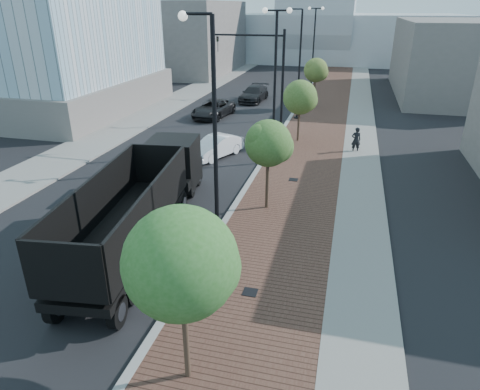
% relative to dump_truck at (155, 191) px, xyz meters
% --- Properties ---
extents(sidewalk, '(7.00, 140.00, 0.12)m').
position_rel_dump_truck_xyz_m(sidewalk, '(6.79, 27.28, -1.37)').
color(sidewalk, '#4C2D23').
rests_on(sidewalk, ground).
extents(concrete_strip, '(2.40, 140.00, 0.13)m').
position_rel_dump_truck_xyz_m(concrete_strip, '(9.49, 27.28, -1.37)').
color(concrete_strip, slate).
rests_on(concrete_strip, ground).
extents(curb, '(0.30, 140.00, 0.14)m').
position_rel_dump_truck_xyz_m(curb, '(3.29, 27.28, -1.36)').
color(curb, gray).
rests_on(curb, ground).
extents(west_sidewalk, '(4.00, 140.00, 0.12)m').
position_rel_dump_truck_xyz_m(west_sidewalk, '(-9.71, 27.28, -1.37)').
color(west_sidewalk, slate).
rests_on(west_sidewalk, ground).
extents(dump_truck, '(4.16, 13.55, 3.40)m').
position_rel_dump_truck_xyz_m(dump_truck, '(0.00, 0.00, 0.00)').
color(dump_truck, black).
rests_on(dump_truck, ground).
extents(white_sedan, '(3.11, 4.57, 1.43)m').
position_rel_dump_truck_xyz_m(white_sedan, '(-0.00, 9.45, -0.72)').
color(white_sedan, white).
rests_on(white_sedan, ground).
extents(dark_car_mid, '(3.17, 5.71, 1.51)m').
position_rel_dump_truck_xyz_m(dark_car_mid, '(-3.62, 20.25, -0.68)').
color(dark_car_mid, black).
rests_on(dark_car_mid, ground).
extents(dark_car_far, '(2.54, 5.52, 1.57)m').
position_rel_dump_truck_xyz_m(dark_car_far, '(-1.60, 28.08, -0.65)').
color(dark_car_far, black).
rests_on(dark_car_far, ground).
extents(pedestrian, '(0.73, 0.56, 1.78)m').
position_rel_dump_truck_xyz_m(pedestrian, '(9.08, 12.78, -0.54)').
color(pedestrian, black).
rests_on(pedestrian, ground).
extents(streetlight_1, '(1.44, 0.56, 9.21)m').
position_rel_dump_truck_xyz_m(streetlight_1, '(3.78, -2.72, 2.91)').
color(streetlight_1, black).
rests_on(streetlight_1, ground).
extents(streetlight_2, '(1.72, 0.56, 9.28)m').
position_rel_dump_truck_xyz_m(streetlight_2, '(3.89, 9.28, 3.39)').
color(streetlight_2, black).
rests_on(streetlight_2, ground).
extents(streetlight_3, '(1.44, 0.56, 9.21)m').
position_rel_dump_truck_xyz_m(streetlight_3, '(3.78, 21.28, 2.91)').
color(streetlight_3, black).
rests_on(streetlight_3, ground).
extents(streetlight_4, '(1.72, 0.56, 9.28)m').
position_rel_dump_truck_xyz_m(streetlight_4, '(3.89, 33.28, 3.39)').
color(streetlight_4, black).
rests_on(streetlight_4, ground).
extents(traffic_mast, '(5.09, 0.20, 8.00)m').
position_rel_dump_truck_xyz_m(traffic_mast, '(2.99, 12.28, 3.55)').
color(traffic_mast, black).
rests_on(traffic_mast, ground).
extents(tree_0, '(2.84, 2.84, 5.14)m').
position_rel_dump_truck_xyz_m(tree_0, '(4.94, -8.70, 2.27)').
color(tree_0, '#382619').
rests_on(tree_0, ground).
extents(tree_1, '(2.30, 2.23, 4.56)m').
position_rel_dump_truck_xyz_m(tree_1, '(4.94, 2.30, 1.99)').
color(tree_1, '#382619').
rests_on(tree_1, ground).
extents(tree_2, '(2.49, 2.46, 4.56)m').
position_rel_dump_truck_xyz_m(tree_2, '(4.94, 14.30, 1.89)').
color(tree_2, '#382619').
rests_on(tree_2, ground).
extents(tree_3, '(2.35, 2.30, 4.83)m').
position_rel_dump_truck_xyz_m(tree_3, '(4.94, 26.30, 2.23)').
color(tree_3, '#382619').
rests_on(tree_3, ground).
extents(tower_podium, '(19.00, 19.00, 3.00)m').
position_rel_dump_truck_xyz_m(tower_podium, '(-20.71, 19.28, 0.07)').
color(tower_podium, slate).
rests_on(tower_podium, ground).
extents(convention_center, '(50.00, 30.00, 50.00)m').
position_rel_dump_truck_xyz_m(convention_center, '(1.29, 72.28, 4.57)').
color(convention_center, '#ACB2B6').
rests_on(convention_center, ground).
extents(commercial_block_nw, '(14.00, 20.00, 10.00)m').
position_rel_dump_truck_xyz_m(commercial_block_nw, '(-16.71, 47.28, 3.57)').
color(commercial_block_nw, '#625C58').
rests_on(commercial_block_nw, ground).
extents(commercial_block_ne, '(12.00, 22.00, 8.00)m').
position_rel_dump_truck_xyz_m(commercial_block_ne, '(19.29, 37.28, 2.57)').
color(commercial_block_ne, '#665F5B').
rests_on(commercial_block_ne, ground).
extents(utility_cover_1, '(0.50, 0.50, 0.02)m').
position_rel_dump_truck_xyz_m(utility_cover_1, '(5.69, -4.72, -1.30)').
color(utility_cover_1, black).
rests_on(utility_cover_1, sidewalk).
extents(utility_cover_2, '(0.50, 0.50, 0.02)m').
position_rel_dump_truck_xyz_m(utility_cover_2, '(5.69, 6.28, -1.30)').
color(utility_cover_2, black).
rests_on(utility_cover_2, sidewalk).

